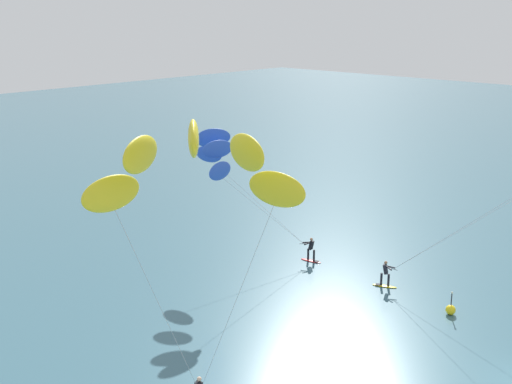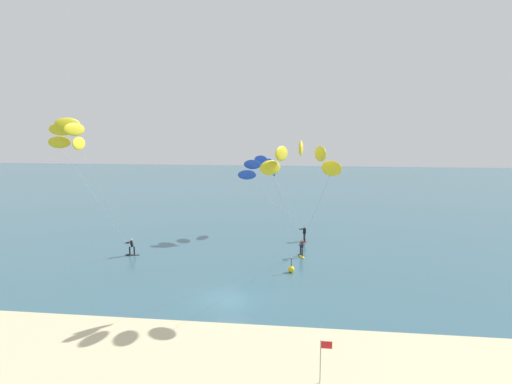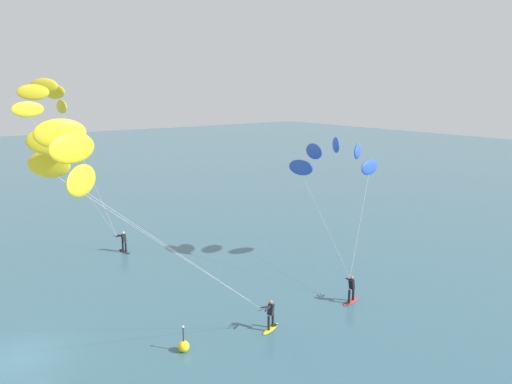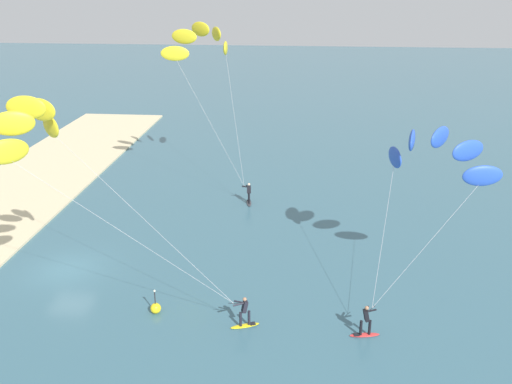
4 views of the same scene
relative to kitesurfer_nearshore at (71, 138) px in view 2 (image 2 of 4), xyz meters
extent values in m
plane|color=#386070|center=(15.09, -5.89, -11.60)|extent=(240.00, 240.00, 0.00)
cube|color=beige|center=(15.09, -15.03, -11.52)|extent=(80.00, 9.97, 0.16)
ellipsoid|color=#333338|center=(3.44, 3.92, -11.56)|extent=(1.54, 0.59, 0.08)
cube|color=black|center=(3.04, 3.86, -11.51)|extent=(0.32, 0.33, 0.02)
cylinder|color=black|center=(3.66, 3.96, -11.13)|extent=(0.14, 0.14, 0.78)
cylinder|color=black|center=(3.23, 3.89, -11.13)|extent=(0.14, 0.14, 0.78)
cube|color=black|center=(3.44, 3.92, -10.44)|extent=(0.36, 0.35, 0.63)
sphere|color=beige|center=(3.44, 3.92, -10.02)|extent=(0.20, 0.20, 0.20)
cylinder|color=black|center=(3.08, 3.51, -10.29)|extent=(0.39, 0.43, 0.03)
cylinder|color=black|center=(3.34, 3.65, -10.26)|extent=(0.29, 0.60, 0.15)
cylinder|color=black|center=(3.18, 3.79, -10.26)|extent=(0.58, 0.35, 0.15)
ellipsoid|color=yellow|center=(-1.99, 1.50, -0.41)|extent=(2.18, 0.46, 1.10)
ellipsoid|color=yellow|center=(-1.30, 0.90, 0.76)|extent=(2.08, 1.24, 1.10)
ellipsoid|color=yellow|center=(-0.12, -0.14, 1.21)|extent=(1.67, 1.84, 1.10)
ellipsoid|color=yellow|center=(1.06, -1.17, 0.76)|extent=(1.00, 2.15, 1.10)
ellipsoid|color=yellow|center=(1.75, -1.77, -0.41)|extent=(0.46, 2.18, 1.10)
cylinder|color=#B2B2B7|center=(0.55, 2.51, -5.50)|extent=(5.09, 2.03, 9.58)
cylinder|color=#B2B2B7|center=(2.41, 0.87, -5.50)|extent=(1.35, 5.30, 9.58)
ellipsoid|color=red|center=(20.35, 11.44, -11.56)|extent=(0.62, 1.54, 0.08)
cube|color=black|center=(20.42, 11.03, -11.51)|extent=(0.33, 0.33, 0.02)
cylinder|color=black|center=(20.31, 11.65, -11.13)|extent=(0.14, 0.14, 0.78)
cylinder|color=black|center=(20.39, 11.22, -11.13)|extent=(0.14, 0.14, 0.78)
cube|color=black|center=(20.35, 11.44, -10.44)|extent=(0.35, 0.37, 0.63)
sphere|color=#9E7051|center=(20.35, 11.44, -10.02)|extent=(0.20, 0.20, 0.20)
cylinder|color=black|center=(19.90, 11.75, -10.29)|extent=(0.47, 0.34, 0.03)
cylinder|color=black|center=(20.06, 11.51, -10.26)|extent=(0.61, 0.23, 0.15)
cylinder|color=black|center=(20.19, 11.69, -10.26)|extent=(0.40, 0.55, 0.15)
ellipsoid|color=blue|center=(16.45, 17.16, -4.41)|extent=(0.68, 2.14, 1.10)
ellipsoid|color=blue|center=(15.93, 16.42, -3.27)|extent=(1.40, 1.96, 1.10)
ellipsoid|color=blue|center=(15.05, 15.17, -2.83)|extent=(1.91, 1.48, 1.10)
ellipsoid|color=blue|center=(14.17, 13.92, -3.27)|extent=(2.13, 0.77, 1.10)
ellipsoid|color=blue|center=(13.65, 13.18, -4.41)|extent=(2.14, 0.68, 1.10)
cylinder|color=#B2B2B7|center=(18.17, 14.46, -7.50)|extent=(3.47, 5.42, 5.59)
cylinder|color=#B2B2B7|center=(16.77, 12.47, -7.50)|extent=(6.27, 1.45, 5.59)
ellipsoid|color=yellow|center=(20.11, 5.47, -11.56)|extent=(0.89, 1.53, 0.08)
cube|color=black|center=(19.96, 5.85, -11.51)|extent=(0.37, 0.37, 0.02)
cylinder|color=black|center=(20.19, 5.26, -11.13)|extent=(0.14, 0.14, 0.78)
cylinder|color=black|center=(20.03, 5.67, -11.13)|extent=(0.14, 0.14, 0.78)
cube|color=black|center=(20.11, 5.47, -10.44)|extent=(0.40, 0.41, 0.63)
sphere|color=#9E7051|center=(20.11, 5.47, -10.02)|extent=(0.20, 0.20, 0.20)
cylinder|color=black|center=(20.11, 4.92, -10.29)|extent=(0.03, 0.55, 0.03)
cylinder|color=black|center=(20.22, 5.19, -10.26)|extent=(0.30, 0.59, 0.15)
cylinder|color=black|center=(20.00, 5.19, -10.26)|extent=(0.31, 0.59, 0.15)
ellipsoid|color=yellow|center=(17.88, -4.45, -2.02)|extent=(1.58, 1.57, 1.10)
ellipsoid|color=yellow|center=(18.69, -4.46, -0.99)|extent=(1.03, 1.88, 1.10)
ellipsoid|color=yellow|center=(20.07, -4.46, -0.59)|extent=(0.33, 1.91, 1.10)
ellipsoid|color=yellow|center=(21.46, -4.47, -0.99)|extent=(1.02, 1.89, 1.10)
ellipsoid|color=yellow|center=(22.27, -4.47, -2.02)|extent=(1.57, 1.58, 1.10)
cylinder|color=#B2B2B7|center=(19.00, 0.23, -6.30)|extent=(2.25, 9.39, 7.98)
cylinder|color=#B2B2B7|center=(21.19, 0.22, -6.30)|extent=(2.18, 9.40, 7.98)
sphere|color=yellow|center=(19.31, 0.67, -11.32)|extent=(0.56, 0.56, 0.56)
cylinder|color=#262628|center=(19.31, 0.67, -10.69)|extent=(0.06, 0.06, 0.70)
sphere|color=#F2F2CC|center=(19.31, 0.67, -10.28)|extent=(0.12, 0.12, 0.12)
cylinder|color=gray|center=(21.36, -15.85, -10.34)|extent=(0.05, 0.05, 2.20)
cube|color=red|center=(21.64, -15.85, -9.46)|extent=(0.52, 0.03, 0.36)
camera|label=1|loc=(-12.99, -14.74, 4.91)|focal=46.84mm
camera|label=2|loc=(20.59, -35.10, 0.66)|focal=29.86mm
camera|label=3|loc=(38.70, -9.28, 1.07)|focal=33.91mm
camera|label=4|loc=(44.59, 8.32, 4.99)|focal=40.14mm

